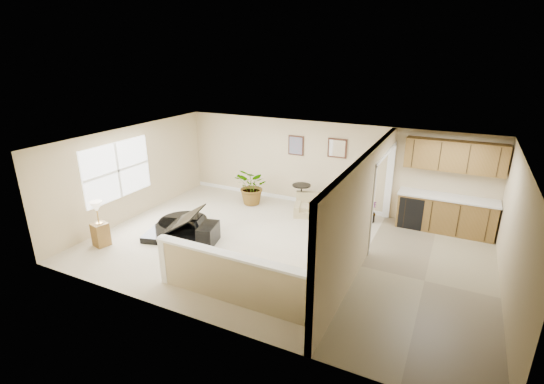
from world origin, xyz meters
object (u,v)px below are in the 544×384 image
at_px(piano, 181,211).
at_px(loveseat, 319,205).
at_px(piano_bench, 208,234).
at_px(accent_table, 301,194).
at_px(small_plant, 369,213).
at_px(lamp_stand, 100,227).
at_px(palm_plant, 253,187).

distance_m(piano, loveseat, 3.81).
bearing_deg(piano, piano_bench, -27.21).
relative_size(accent_table, small_plant, 1.29).
xyz_separation_m(piano, loveseat, (2.73, 2.64, -0.30)).
bearing_deg(piano, loveseat, 29.11).
height_order(accent_table, lamp_stand, lamp_stand).
relative_size(accent_table, palm_plant, 0.60).
xyz_separation_m(piano, piano_bench, (0.96, -0.21, -0.35)).
bearing_deg(loveseat, piano, -151.99).
distance_m(loveseat, palm_plant, 2.07).
bearing_deg(piano_bench, piano, 167.76).
xyz_separation_m(piano, palm_plant, (0.68, 2.53, -0.04)).
bearing_deg(piano, lamp_stand, -147.18).
bearing_deg(piano, palm_plant, 60.06).
relative_size(palm_plant, lamp_stand, 1.15).
bearing_deg(piano, small_plant, 19.16).
bearing_deg(accent_table, palm_plant, -171.61).
height_order(piano, piano_bench, piano).
relative_size(piano, palm_plant, 1.57).
distance_m(piano, lamp_stand, 1.89).
height_order(small_plant, lamp_stand, lamp_stand).
bearing_deg(accent_table, loveseat, -9.97).
relative_size(loveseat, accent_table, 1.98).
bearing_deg(small_plant, palm_plant, -175.70).
relative_size(piano, accent_table, 2.61).
xyz_separation_m(loveseat, palm_plant, (-2.05, -0.11, 0.27)).
relative_size(piano_bench, palm_plant, 0.56).
height_order(piano, lamp_stand, piano).
bearing_deg(small_plant, piano_bench, -136.46).
bearing_deg(accent_table, piano_bench, -111.83).
bearing_deg(piano_bench, small_plant, 43.54).
height_order(palm_plant, small_plant, palm_plant).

